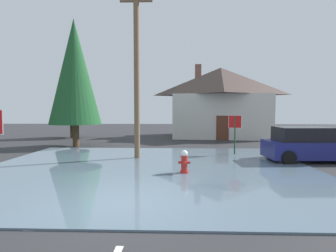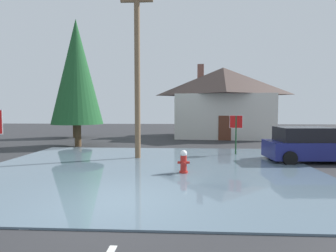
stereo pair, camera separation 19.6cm
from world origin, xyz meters
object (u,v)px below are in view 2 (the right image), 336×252
at_px(fire_hydrant, 184,162).
at_px(pine_tree_short_left, 74,89).
at_px(parked_car, 308,145).
at_px(utility_pole, 137,71).
at_px(house, 223,101).
at_px(pine_tree_tall_left, 77,72).
at_px(stop_sign_far, 236,127).

height_order(fire_hydrant, pine_tree_short_left, pine_tree_short_left).
relative_size(parked_car, pine_tree_short_left, 0.56).
bearing_deg(fire_hydrant, utility_pole, 126.01).
height_order(utility_pole, house, utility_pole).
xyz_separation_m(fire_hydrant, pine_tree_tall_left, (-7.06, 7.46, 4.51)).
xyz_separation_m(parked_car, pine_tree_short_left, (-15.50, 10.31, 3.54)).
distance_m(parked_car, pine_tree_short_left, 18.95).
distance_m(stop_sign_far, house, 10.14).
relative_size(utility_pole, house, 0.90).
bearing_deg(house, pine_tree_tall_left, -146.80).
height_order(fire_hydrant, house, house).
bearing_deg(pine_tree_short_left, utility_pole, -53.95).
bearing_deg(stop_sign_far, parked_car, -29.09).
relative_size(fire_hydrant, house, 0.10).
height_order(stop_sign_far, house, house).
xyz_separation_m(utility_pole, stop_sign_far, (5.17, 1.36, -2.83)).
relative_size(house, pine_tree_short_left, 1.27).
distance_m(fire_hydrant, parked_car, 6.59).
xyz_separation_m(house, parked_car, (2.29, -11.67, -2.48)).
bearing_deg(parked_car, house, 101.11).
relative_size(fire_hydrant, pine_tree_tall_left, 0.11).
distance_m(house, parked_car, 12.15).
height_order(utility_pole, pine_tree_short_left, utility_pole).
bearing_deg(stop_sign_far, utility_pole, -165.21).
bearing_deg(utility_pole, pine_tree_short_left, 126.05).
bearing_deg(pine_tree_tall_left, utility_pole, -42.10).
distance_m(stop_sign_far, parked_car, 3.60).
xyz_separation_m(stop_sign_far, house, (0.78, 9.96, 1.72)).
bearing_deg(fire_hydrant, stop_sign_far, 57.42).
bearing_deg(fire_hydrant, pine_tree_short_left, 126.04).
xyz_separation_m(fire_hydrant, stop_sign_far, (2.88, 4.51, 1.09)).
bearing_deg(pine_tree_short_left, stop_sign_far, -34.70).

